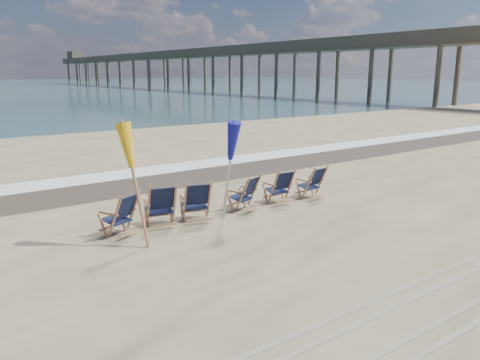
{
  "coord_description": "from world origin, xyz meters",
  "views": [
    {
      "loc": [
        -6.02,
        -6.14,
        3.27
      ],
      "look_at": [
        0.0,
        2.2,
        0.9
      ],
      "focal_mm": 35.0,
      "sensor_mm": 36.0,
      "label": 1
    }
  ],
  "objects_px": {
    "beach_chair_0": "(134,211)",
    "umbrella_blue": "(228,143)",
    "fishing_pier": "(180,65)",
    "umbrella_yellow": "(135,151)",
    "beach_chair_1": "(175,204)",
    "beach_chair_5": "(322,181)",
    "beach_chair_2": "(209,201)",
    "beach_chair_4": "(290,185)",
    "beach_chair_3": "(255,191)"
  },
  "relations": [
    {
      "from": "beach_chair_1",
      "to": "beach_chair_4",
      "type": "relative_size",
      "value": 1.07
    },
    {
      "from": "beach_chair_2",
      "to": "beach_chair_5",
      "type": "height_order",
      "value": "beach_chair_2"
    },
    {
      "from": "beach_chair_1",
      "to": "beach_chair_2",
      "type": "xyz_separation_m",
      "value": [
        0.78,
        -0.15,
        -0.01
      ]
    },
    {
      "from": "beach_chair_0",
      "to": "beach_chair_5",
      "type": "relative_size",
      "value": 1.03
    },
    {
      "from": "beach_chair_3",
      "to": "umbrella_yellow",
      "type": "xyz_separation_m",
      "value": [
        -3.31,
        -0.63,
        1.39
      ]
    },
    {
      "from": "umbrella_blue",
      "to": "fishing_pier",
      "type": "relative_size",
      "value": 0.02
    },
    {
      "from": "beach_chair_0",
      "to": "umbrella_yellow",
      "type": "distance_m",
      "value": 1.57
    },
    {
      "from": "umbrella_yellow",
      "to": "fishing_pier",
      "type": "bearing_deg",
      "value": 60.61
    },
    {
      "from": "beach_chair_1",
      "to": "beach_chair_4",
      "type": "xyz_separation_m",
      "value": [
        3.28,
        -0.07,
        -0.03
      ]
    },
    {
      "from": "beach_chair_1",
      "to": "beach_chair_5",
      "type": "height_order",
      "value": "beach_chair_1"
    },
    {
      "from": "beach_chair_1",
      "to": "umbrella_blue",
      "type": "bearing_deg",
      "value": 178.83
    },
    {
      "from": "beach_chair_2",
      "to": "umbrella_blue",
      "type": "relative_size",
      "value": 0.42
    },
    {
      "from": "beach_chair_4",
      "to": "beach_chair_0",
      "type": "bearing_deg",
      "value": 1.73
    },
    {
      "from": "beach_chair_1",
      "to": "fishing_pier",
      "type": "height_order",
      "value": "fishing_pier"
    },
    {
      "from": "beach_chair_5",
      "to": "fishing_pier",
      "type": "height_order",
      "value": "fishing_pier"
    },
    {
      "from": "beach_chair_3",
      "to": "umbrella_blue",
      "type": "relative_size",
      "value": 0.4
    },
    {
      "from": "umbrella_yellow",
      "to": "umbrella_blue",
      "type": "distance_m",
      "value": 2.31
    },
    {
      "from": "umbrella_blue",
      "to": "fishing_pier",
      "type": "height_order",
      "value": "fishing_pier"
    },
    {
      "from": "beach_chair_5",
      "to": "umbrella_yellow",
      "type": "relative_size",
      "value": 0.38
    },
    {
      "from": "beach_chair_0",
      "to": "beach_chair_5",
      "type": "xyz_separation_m",
      "value": [
        5.2,
        -0.28,
        -0.01
      ]
    },
    {
      "from": "umbrella_blue",
      "to": "fishing_pier",
      "type": "distance_m",
      "value": 81.4
    },
    {
      "from": "beach_chair_0",
      "to": "beach_chair_1",
      "type": "relative_size",
      "value": 0.94
    },
    {
      "from": "beach_chair_1",
      "to": "umbrella_yellow",
      "type": "relative_size",
      "value": 0.42
    },
    {
      "from": "beach_chair_4",
      "to": "umbrella_blue",
      "type": "distance_m",
      "value": 2.47
    },
    {
      "from": "beach_chair_1",
      "to": "beach_chair_5",
      "type": "xyz_separation_m",
      "value": [
        4.31,
        -0.16,
        -0.04
      ]
    },
    {
      "from": "beach_chair_0",
      "to": "beach_chair_3",
      "type": "height_order",
      "value": "beach_chair_0"
    },
    {
      "from": "beach_chair_0",
      "to": "fishing_pier",
      "type": "xyz_separation_m",
      "value": [
        40.37,
        71.33,
        4.18
      ]
    },
    {
      "from": "beach_chair_2",
      "to": "umbrella_blue",
      "type": "height_order",
      "value": "umbrella_blue"
    },
    {
      "from": "beach_chair_0",
      "to": "umbrella_blue",
      "type": "relative_size",
      "value": 0.41
    },
    {
      "from": "beach_chair_0",
      "to": "beach_chair_4",
      "type": "distance_m",
      "value": 4.17
    },
    {
      "from": "beach_chair_5",
      "to": "umbrella_blue",
      "type": "relative_size",
      "value": 0.4
    },
    {
      "from": "beach_chair_0",
      "to": "beach_chair_5",
      "type": "distance_m",
      "value": 5.2
    },
    {
      "from": "beach_chair_1",
      "to": "umbrella_yellow",
      "type": "height_order",
      "value": "umbrella_yellow"
    },
    {
      "from": "beach_chair_3",
      "to": "beach_chair_5",
      "type": "bearing_deg",
      "value": 155.88
    },
    {
      "from": "beach_chair_2",
      "to": "beach_chair_5",
      "type": "bearing_deg",
      "value": -162.5
    },
    {
      "from": "beach_chair_5",
      "to": "beach_chair_2",
      "type": "bearing_deg",
      "value": -4.97
    },
    {
      "from": "beach_chair_0",
      "to": "umbrella_blue",
      "type": "xyz_separation_m",
      "value": [
        2.08,
        -0.43,
        1.3
      ]
    },
    {
      "from": "beach_chair_0",
      "to": "umbrella_yellow",
      "type": "relative_size",
      "value": 0.39
    },
    {
      "from": "beach_chair_4",
      "to": "beach_chair_3",
      "type": "bearing_deg",
      "value": -0.95
    },
    {
      "from": "beach_chair_3",
      "to": "beach_chair_4",
      "type": "relative_size",
      "value": 0.98
    },
    {
      "from": "beach_chair_0",
      "to": "umbrella_yellow",
      "type": "bearing_deg",
      "value": 49.7
    },
    {
      "from": "beach_chair_0",
      "to": "fishing_pier",
      "type": "bearing_deg",
      "value": -143.0
    },
    {
      "from": "beach_chair_5",
      "to": "fishing_pier",
      "type": "xyz_separation_m",
      "value": [
        35.18,
        71.61,
        4.19
      ]
    },
    {
      "from": "umbrella_blue",
      "to": "fishing_pier",
      "type": "xyz_separation_m",
      "value": [
        38.3,
        71.77,
        2.88
      ]
    },
    {
      "from": "beach_chair_0",
      "to": "umbrella_blue",
      "type": "bearing_deg",
      "value": 144.68
    },
    {
      "from": "beach_chair_1",
      "to": "fishing_pier",
      "type": "xyz_separation_m",
      "value": [
        39.49,
        71.45,
        4.15
      ]
    },
    {
      "from": "beach_chair_0",
      "to": "beach_chair_2",
      "type": "xyz_separation_m",
      "value": [
        1.67,
        -0.27,
        0.02
      ]
    },
    {
      "from": "beach_chair_4",
      "to": "umbrella_yellow",
      "type": "relative_size",
      "value": 0.39
    },
    {
      "from": "beach_chair_0",
      "to": "beach_chair_3",
      "type": "distance_m",
      "value": 3.09
    },
    {
      "from": "beach_chair_1",
      "to": "beach_chair_3",
      "type": "relative_size",
      "value": 1.09
    }
  ]
}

